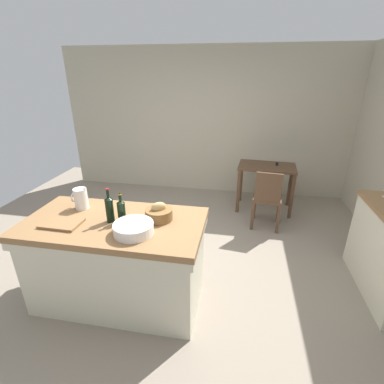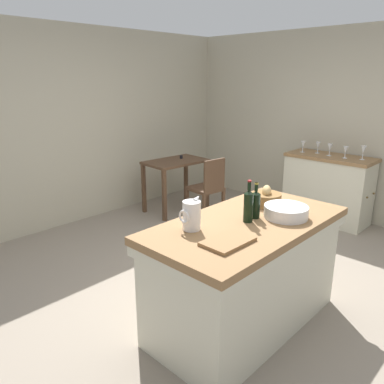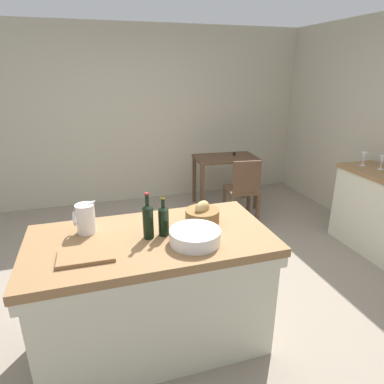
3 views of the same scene
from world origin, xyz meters
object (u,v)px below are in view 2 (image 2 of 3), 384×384
(pitcher, at_px, (191,215))
(cutting_board, at_px, (228,241))
(writing_desk, at_px, (176,169))
(wine_glass_left, at_px, (346,150))
(wine_glass_right, at_px, (318,145))
(wooden_chair, at_px, (208,187))
(side_cabinet, at_px, (327,188))
(wine_glass_far_left, at_px, (363,150))
(wine_glass_middle, at_px, (330,148))
(bread_basket, at_px, (266,198))
(wine_glass_far_right, at_px, (303,145))
(wine_bottle_amber, at_px, (248,205))
(wine_bottle_dark, at_px, (256,204))
(wash_bowl, at_px, (286,212))
(island_table, at_px, (245,269))

(pitcher, distance_m, cutting_board, 0.35)
(writing_desk, distance_m, cutting_board, 3.22)
(cutting_board, bearing_deg, wine_glass_left, 9.40)
(wine_glass_right, bearing_deg, wooden_chair, 141.77)
(side_cabinet, relative_size, wooden_chair, 1.29)
(wine_glass_far_left, relative_size, wine_glass_middle, 1.13)
(bread_basket, distance_m, wine_glass_far_right, 2.43)
(wooden_chair, bearing_deg, side_cabinet, -44.81)
(bread_basket, relative_size, wine_glass_right, 1.59)
(wine_bottle_amber, bearing_deg, wine_glass_far_left, 3.71)
(bread_basket, height_order, wine_bottle_dark, wine_bottle_dark)
(wine_glass_far_right, bearing_deg, bread_basket, -159.04)
(side_cabinet, distance_m, wooden_chair, 1.66)
(side_cabinet, relative_size, wine_bottle_amber, 3.58)
(side_cabinet, height_order, cutting_board, side_cabinet)
(wine_glass_far_left, xyz_separation_m, wine_glass_middle, (-0.05, 0.42, -0.01))
(writing_desk, height_order, wine_glass_far_left, wine_glass_far_left)
(writing_desk, bearing_deg, pitcher, -131.72)
(wooden_chair, bearing_deg, cutting_board, -136.06)
(wash_bowl, xyz_separation_m, wine_glass_left, (2.41, 0.54, 0.09))
(wooden_chair, distance_m, wine_bottle_amber, 2.40)
(island_table, distance_m, wine_bottle_dark, 0.54)
(side_cabinet, height_order, wine_bottle_amber, wine_bottle_amber)
(wine_glass_far_left, distance_m, wine_glass_right, 0.62)
(bread_basket, xyz_separation_m, wine_bottle_amber, (-0.42, -0.11, 0.07))
(wine_bottle_amber, bearing_deg, wine_bottle_dark, 5.06)
(wooden_chair, bearing_deg, wine_glass_right, -38.23)
(wine_bottle_dark, height_order, wine_glass_far_right, wine_bottle_dark)
(wine_bottle_dark, relative_size, wine_glass_middle, 1.75)
(wine_bottle_dark, bearing_deg, cutting_board, -164.58)
(side_cabinet, xyz_separation_m, wine_bottle_dark, (-2.62, -0.57, 0.55))
(island_table, bearing_deg, side_cabinet, 11.88)
(bread_basket, bearing_deg, writing_desk, 63.60)
(wash_bowl, bearing_deg, island_table, 147.45)
(writing_desk, xyz_separation_m, wash_bowl, (-1.28, -2.56, 0.30))
(writing_desk, relative_size, wine_bottle_amber, 2.89)
(island_table, xyz_separation_m, wine_glass_left, (2.68, 0.37, 0.55))
(cutting_board, distance_m, wine_glass_left, 3.14)
(wine_bottle_amber, height_order, wine_glass_far_left, wine_bottle_amber)
(side_cabinet, xyz_separation_m, wine_glass_far_right, (-0.04, 0.40, 0.57))
(writing_desk, relative_size, wine_glass_middle, 5.82)
(side_cabinet, distance_m, pitcher, 3.20)
(side_cabinet, height_order, wine_glass_far_right, wine_glass_far_right)
(wooden_chair, xyz_separation_m, wine_bottle_amber, (-1.55, -1.75, 0.54))
(wine_bottle_dark, relative_size, wine_glass_left, 1.79)
(wine_bottle_dark, bearing_deg, wine_glass_far_right, 20.66)
(wine_bottle_amber, xyz_separation_m, wine_glass_far_left, (2.75, 0.18, 0.02))
(wooden_chair, height_order, wine_glass_left, wine_glass_left)
(pitcher, relative_size, wine_glass_far_left, 1.39)
(wooden_chair, relative_size, cutting_board, 2.65)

